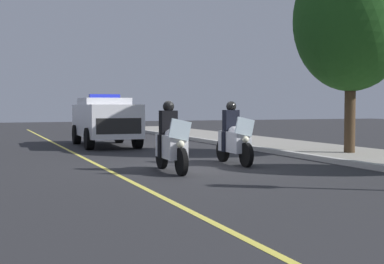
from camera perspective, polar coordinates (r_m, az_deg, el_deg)
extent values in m
plane|color=#28282B|center=(13.93, 0.26, -3.73)|extent=(80.00, 80.00, 0.00)
cube|color=#B7B5AD|center=(15.81, 13.49, -2.75)|extent=(48.00, 0.24, 0.15)
cube|color=gray|center=(16.98, 18.73, -2.53)|extent=(48.00, 3.60, 0.10)
cube|color=#E0D14C|center=(13.25, -8.98, -4.09)|extent=(48.00, 0.12, 0.01)
cylinder|color=black|center=(12.05, -1.15, -3.23)|extent=(0.64, 0.13, 0.64)
cylinder|color=black|center=(13.47, -3.28, -2.59)|extent=(0.64, 0.15, 0.64)
cube|color=white|center=(12.71, -2.25, -1.56)|extent=(1.21, 0.47, 0.56)
ellipsoid|color=white|center=(12.65, -2.18, -0.22)|extent=(0.57, 0.33, 0.24)
cube|color=silver|center=(12.09, -1.31, 0.26)|extent=(0.07, 0.56, 0.53)
sphere|color=#F9F4CC|center=(12.05, -1.22, -1.32)|extent=(0.17, 0.17, 0.17)
sphere|color=red|center=(12.17, -2.23, -0.06)|extent=(0.09, 0.09, 0.09)
sphere|color=#1933F2|center=(12.27, -0.81, -0.03)|extent=(0.09, 0.09, 0.09)
cube|color=black|center=(12.90, -2.57, 1.00)|extent=(0.29, 0.41, 0.60)
cube|color=black|center=(12.94, -1.64, -1.48)|extent=(0.18, 0.14, 0.56)
cube|color=black|center=(12.81, -3.34, -1.53)|extent=(0.18, 0.14, 0.56)
sphere|color=black|center=(12.88, -2.55, 2.77)|extent=(0.28, 0.28, 0.28)
cylinder|color=black|center=(13.80, 5.87, -2.47)|extent=(0.64, 0.13, 0.64)
cylinder|color=black|center=(15.15, 3.34, -1.99)|extent=(0.64, 0.15, 0.64)
cube|color=silver|center=(14.43, 4.58, -1.04)|extent=(1.21, 0.47, 0.56)
ellipsoid|color=silver|center=(14.37, 4.67, 0.14)|extent=(0.57, 0.33, 0.24)
cube|color=silver|center=(13.84, 5.70, 0.57)|extent=(0.07, 0.56, 0.53)
sphere|color=#F9F4CC|center=(13.80, 5.80, -0.81)|extent=(0.17, 0.17, 0.17)
sphere|color=red|center=(13.89, 4.87, 0.29)|extent=(0.09, 0.09, 0.09)
sphere|color=#1933F2|center=(14.03, 6.05, 0.31)|extent=(0.09, 0.09, 0.09)
cube|color=black|center=(14.61, 4.21, 1.21)|extent=(0.29, 0.41, 0.60)
cube|color=black|center=(14.67, 5.01, -0.98)|extent=(0.18, 0.14, 0.56)
cube|color=black|center=(14.50, 3.58, -1.02)|extent=(0.18, 0.14, 0.56)
sphere|color=black|center=(14.59, 4.25, 2.78)|extent=(0.28, 0.28, 0.28)
cube|color=silver|center=(21.16, -9.33, 1.25)|extent=(4.94, 2.01, 1.24)
cube|color=silver|center=(21.44, -9.50, 3.14)|extent=(2.44, 1.80, 0.36)
cube|color=#2633D8|center=(21.25, -9.41, 3.85)|extent=(0.31, 1.21, 0.14)
cube|color=black|center=(18.81, -7.90, 0.64)|extent=(0.16, 1.62, 0.56)
cylinder|color=black|center=(19.88, -5.90, -0.62)|extent=(0.81, 0.30, 0.80)
cylinder|color=black|center=(19.50, -11.02, -0.72)|extent=(0.81, 0.30, 0.80)
cylinder|color=black|center=(22.88, -7.87, -0.17)|extent=(0.81, 0.30, 0.80)
cylinder|color=black|center=(22.56, -12.33, -0.26)|extent=(0.81, 0.30, 0.80)
cylinder|color=#42301E|center=(17.62, 16.65, 2.34)|extent=(0.34, 0.34, 2.75)
ellipsoid|color=#1E4C19|center=(17.83, 16.79, 11.50)|extent=(3.66, 3.66, 4.52)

